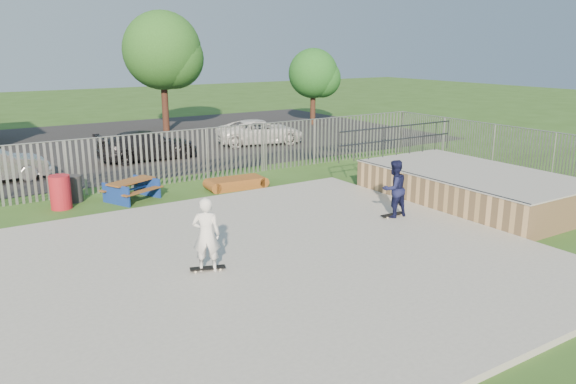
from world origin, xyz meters
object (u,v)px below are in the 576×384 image
trash_bin_red (60,192)px  tree_right (313,74)px  skater_white (206,235)px  car_dark (148,145)px  trash_bin_grey (74,189)px  tree_mid (162,51)px  picnic_table (132,190)px  car_white (260,132)px  funbox (236,183)px  skater_navy (394,189)px

trash_bin_red → tree_right: size_ratio=0.22×
tree_right → skater_white: size_ratio=2.88×
car_dark → tree_right: size_ratio=0.92×
trash_bin_grey → skater_white: skater_white is taller
tree_mid → picnic_table: bearing=-115.1°
trash_bin_red → car_white: size_ratio=0.24×
tree_mid → funbox: bearing=-101.4°
picnic_table → trash_bin_red: 2.26m
funbox → car_white: (5.54, 7.75, 0.47)m
car_dark → tree_right: 14.56m
car_dark → tree_right: tree_right is taller
picnic_table → car_dark: car_dark is taller
trash_bin_red → car_dark: size_ratio=0.24×
skater_navy → skater_white: (-6.43, -0.80, 0.00)m
car_white → tree_mid: size_ratio=0.65×
trash_bin_red → tree_right: bearing=32.8°
picnic_table → trash_bin_grey: size_ratio=2.29×
tree_right → trash_bin_red: bearing=-147.2°
car_white → tree_right: 8.63m
picnic_table → funbox: picnic_table is taller
trash_bin_grey → car_white: car_white is taller
tree_mid → trash_bin_grey: bearing=-121.9°
tree_mid → skater_white: (-7.38, -21.80, -3.79)m
funbox → car_dark: size_ratio=0.43×
trash_bin_grey → skater_navy: (7.50, -7.43, 0.56)m
trash_bin_grey → car_dark: 7.17m
trash_bin_red → skater_white: bearing=-78.0°
trash_bin_grey → skater_navy: size_ratio=0.52×
funbox → skater_navy: size_ratio=1.14×
tree_mid → trash_bin_red: bearing=-122.4°
car_white → skater_white: 17.70m
picnic_table → funbox: 3.78m
trash_bin_red → tree_mid: bearing=57.6°
skater_white → trash_bin_red: bearing=-49.0°
tree_mid → skater_navy: bearing=-92.6°
car_white → funbox: bearing=157.3°
trash_bin_grey → skater_white: size_ratio=0.52×
trash_bin_red → funbox: bearing=-6.5°
skater_navy → trash_bin_grey: bearing=-43.8°
trash_bin_grey → picnic_table: bearing=-26.6°
trash_bin_red → tree_right: tree_right is taller
trash_bin_grey → skater_white: (1.06, -8.23, 0.56)m
tree_mid → car_white: bearing=-70.5°
car_white → skater_white: (-9.90, -14.67, 0.35)m
picnic_table → car_white: 11.80m
trash_bin_red → tree_right: 21.90m
tree_mid → skater_white: tree_mid is taller
funbox → trash_bin_red: bearing=177.7°
skater_white → trash_bin_grey: bearing=-53.7°
car_white → skater_navy: 14.30m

